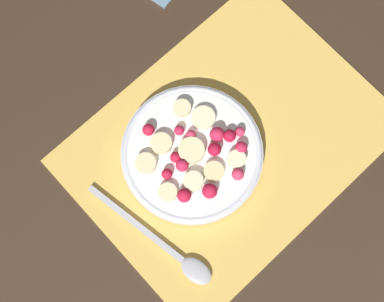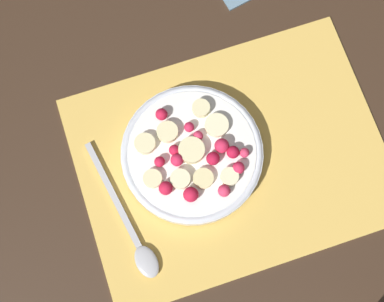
{
  "view_description": "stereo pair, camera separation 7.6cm",
  "coord_description": "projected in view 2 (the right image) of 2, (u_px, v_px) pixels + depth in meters",
  "views": [
    {
      "loc": [
        -0.18,
        -0.11,
        0.77
      ],
      "look_at": [
        -0.05,
        0.02,
        0.04
      ],
      "focal_mm": 50.0,
      "sensor_mm": 36.0,
      "label": 1
    },
    {
      "loc": [
        -0.11,
        -0.15,
        0.77
      ],
      "look_at": [
        -0.05,
        0.02,
        0.04
      ],
      "focal_mm": 50.0,
      "sensor_mm": 36.0,
      "label": 2
    }
  ],
  "objects": [
    {
      "name": "placemat",
      "position": [
        231.0,
        158.0,
        0.79
      ],
      "size": [
        0.45,
        0.34,
        0.01
      ],
      "color": "#E0B251",
      "rests_on": "ground_plane"
    },
    {
      "name": "spoon",
      "position": [
        135.0,
        238.0,
        0.76
      ],
      "size": [
        0.06,
        0.22,
        0.01
      ],
      "rotation": [
        0.0,
        0.0,
        4.88
      ],
      "color": "#B2B2B7",
      "rests_on": "placemat"
    },
    {
      "name": "fruit_bowl",
      "position": [
        192.0,
        154.0,
        0.77
      ],
      "size": [
        0.21,
        0.21,
        0.05
      ],
      "color": "silver",
      "rests_on": "placemat"
    },
    {
      "name": "ground_plane",
      "position": [
        231.0,
        158.0,
        0.79
      ],
      "size": [
        3.0,
        3.0,
        0.0
      ],
      "primitive_type": "plane",
      "color": "#382619"
    }
  ]
}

